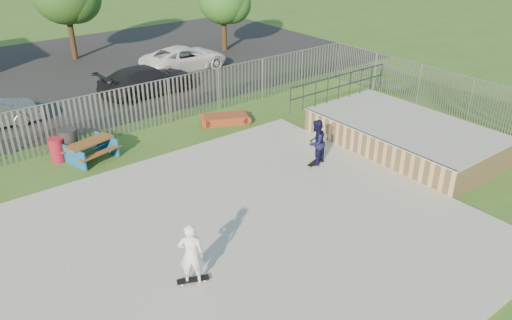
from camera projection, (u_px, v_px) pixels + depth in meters
ground at (215, 251)px, 13.79m from camera, size 120.00×120.00×0.00m
concrete_slab at (215, 249)px, 13.76m from camera, size 15.00×12.00×0.15m
quarter_pipe at (403, 135)px, 19.45m from camera, size 5.50×7.05×2.19m
fence at (164, 152)px, 17.13m from camera, size 26.04×16.02×2.00m
picnic_table at (91, 150)px, 18.68m from camera, size 2.06×1.84×0.74m
funbox at (225, 119)px, 21.94m from camera, size 2.03×1.58×0.36m
trash_bin_red at (57, 150)px, 18.51m from camera, size 0.55×0.55×0.91m
trash_bin_grey at (70, 143)px, 18.79m from camera, size 0.67×0.67×1.11m
parking_lot at (23, 82)px, 27.21m from camera, size 40.00×18.00×0.02m
car_dark at (147, 80)px, 25.09m from camera, size 5.09×2.27×1.45m
car_white at (185, 58)px, 28.80m from camera, size 5.17×2.54×1.41m
skateboard_a at (315, 163)px, 18.16m from camera, size 0.82×0.43×0.08m
skateboard_b at (193, 280)px, 12.41m from camera, size 0.82×0.49×0.08m
skater_navy at (316, 142)px, 17.80m from camera, size 0.98×0.86×1.70m
skater_white at (191, 254)px, 12.05m from camera, size 0.74×0.68×1.70m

